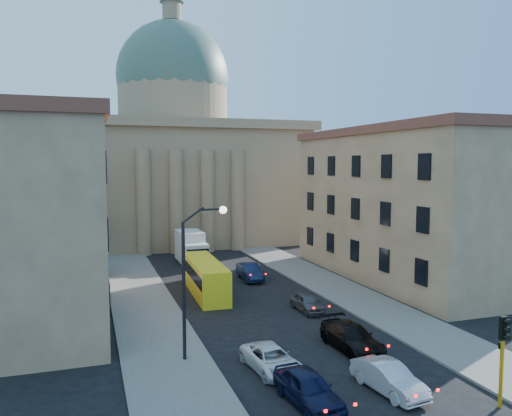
{
  "coord_description": "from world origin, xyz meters",
  "views": [
    {
      "loc": [
        -12.48,
        -19.33,
        11.21
      ],
      "look_at": [
        -0.36,
        16.43,
        7.86
      ],
      "focal_mm": 35.0,
      "sensor_mm": 36.0,
      "label": 1
    }
  ],
  "objects_px": {
    "city_bus": "(205,276)",
    "box_truck": "(191,249)",
    "car_right_near": "(389,378)",
    "street_lamp": "(193,269)",
    "traffic_light": "(502,353)",
    "car_left_near": "(308,388)"
  },
  "relations": [
    {
      "from": "traffic_light",
      "to": "car_left_near",
      "type": "height_order",
      "value": "traffic_light"
    },
    {
      "from": "street_lamp",
      "to": "box_truck",
      "type": "height_order",
      "value": "street_lamp"
    },
    {
      "from": "street_lamp",
      "to": "city_bus",
      "type": "bearing_deg",
      "value": 74.6
    },
    {
      "from": "street_lamp",
      "to": "box_truck",
      "type": "bearing_deg",
      "value": 78.92
    },
    {
      "from": "traffic_light",
      "to": "street_lamp",
      "type": "height_order",
      "value": "street_lamp"
    },
    {
      "from": "traffic_light",
      "to": "box_truck",
      "type": "relative_size",
      "value": 0.65
    },
    {
      "from": "city_bus",
      "to": "car_right_near",
      "type": "bearing_deg",
      "value": -76.42
    },
    {
      "from": "traffic_light",
      "to": "street_lamp",
      "type": "bearing_deg",
      "value": 140.82
    },
    {
      "from": "street_lamp",
      "to": "car_right_near",
      "type": "xyz_separation_m",
      "value": [
        8.27,
        -7.0,
        -4.57
      ]
    },
    {
      "from": "traffic_light",
      "to": "city_bus",
      "type": "bearing_deg",
      "value": 109.0
    },
    {
      "from": "city_bus",
      "to": "street_lamp",
      "type": "bearing_deg",
      "value": -103.41
    },
    {
      "from": "street_lamp",
      "to": "car_right_near",
      "type": "relative_size",
      "value": 2.03
    },
    {
      "from": "traffic_light",
      "to": "street_lamp",
      "type": "relative_size",
      "value": 0.49
    },
    {
      "from": "street_lamp",
      "to": "car_left_near",
      "type": "height_order",
      "value": "street_lamp"
    },
    {
      "from": "city_bus",
      "to": "box_truck",
      "type": "distance_m",
      "value": 13.13
    },
    {
      "from": "city_bus",
      "to": "car_left_near",
      "type": "bearing_deg",
      "value": -87.84
    },
    {
      "from": "car_left_near",
      "to": "car_right_near",
      "type": "height_order",
      "value": "car_left_near"
    },
    {
      "from": "car_right_near",
      "to": "box_truck",
      "type": "height_order",
      "value": "box_truck"
    },
    {
      "from": "traffic_light",
      "to": "car_right_near",
      "type": "height_order",
      "value": "traffic_light"
    },
    {
      "from": "city_bus",
      "to": "box_truck",
      "type": "height_order",
      "value": "box_truck"
    },
    {
      "from": "city_bus",
      "to": "box_truck",
      "type": "xyz_separation_m",
      "value": [
        1.42,
        13.05,
        0.17
      ]
    },
    {
      "from": "car_right_near",
      "to": "box_truck",
      "type": "relative_size",
      "value": 0.66
    }
  ]
}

